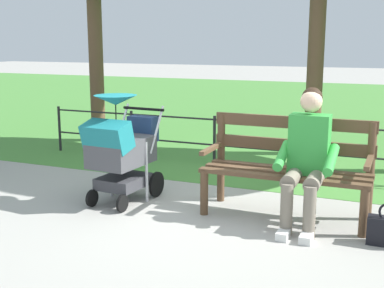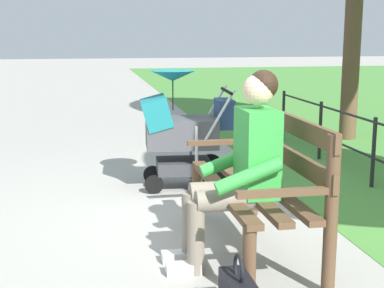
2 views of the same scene
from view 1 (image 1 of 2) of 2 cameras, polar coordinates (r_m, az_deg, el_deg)
ground_plane at (r=5.23m, az=2.64°, el=-7.30°), size 60.00×60.00×0.00m
grass_lawn at (r=13.66m, az=15.73°, el=3.99°), size 40.00×16.00×0.01m
park_bench at (r=5.00m, az=10.76°, el=-2.11°), size 1.60×0.60×0.96m
person_on_bench at (r=4.72m, az=12.81°, el=-1.13°), size 0.53×0.74×1.28m
stroller at (r=5.35m, az=-8.00°, el=-0.40°), size 0.56×0.92×1.15m
park_fence at (r=6.68m, az=7.73°, el=0.43°), size 6.48×0.04×0.70m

